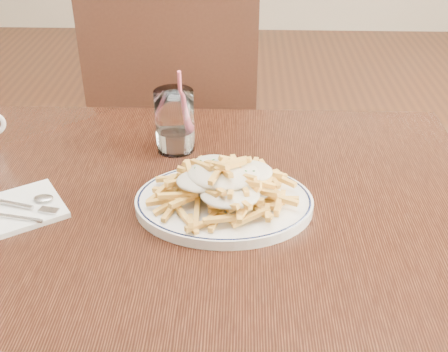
{
  "coord_description": "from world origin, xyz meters",
  "views": [
    {
      "loc": [
        0.11,
        -0.9,
        1.36
      ],
      "look_at": [
        0.09,
        -0.04,
        0.82
      ],
      "focal_mm": 45.0,
      "sensor_mm": 36.0,
      "label": 1
    }
  ],
  "objects_px": {
    "table": "(182,229)",
    "loaded_fries": "(224,180)",
    "fries_plate": "(224,202)",
    "chair_far": "(176,117)",
    "water_glass": "(175,125)"
  },
  "relations": [
    {
      "from": "table",
      "to": "loaded_fries",
      "type": "height_order",
      "value": "loaded_fries"
    },
    {
      "from": "chair_far",
      "to": "water_glass",
      "type": "bearing_deg",
      "value": -83.08
    },
    {
      "from": "chair_far",
      "to": "water_glass",
      "type": "xyz_separation_m",
      "value": [
        0.06,
        -0.49,
        0.22
      ]
    },
    {
      "from": "chair_far",
      "to": "water_glass",
      "type": "distance_m",
      "value": 0.54
    },
    {
      "from": "chair_far",
      "to": "loaded_fries",
      "type": "height_order",
      "value": "chair_far"
    },
    {
      "from": "chair_far",
      "to": "fries_plate",
      "type": "height_order",
      "value": "chair_far"
    },
    {
      "from": "table",
      "to": "loaded_fries",
      "type": "bearing_deg",
      "value": -22.69
    },
    {
      "from": "table",
      "to": "chair_far",
      "type": "bearing_deg",
      "value": 97.37
    },
    {
      "from": "loaded_fries",
      "to": "fries_plate",
      "type": "bearing_deg",
      "value": 0.0
    },
    {
      "from": "chair_far",
      "to": "fries_plate",
      "type": "xyz_separation_m",
      "value": [
        0.17,
        -0.72,
        0.17
      ]
    },
    {
      "from": "water_glass",
      "to": "chair_far",
      "type": "bearing_deg",
      "value": 96.92
    },
    {
      "from": "table",
      "to": "loaded_fries",
      "type": "relative_size",
      "value": 4.16
    },
    {
      "from": "fries_plate",
      "to": "loaded_fries",
      "type": "height_order",
      "value": "loaded_fries"
    },
    {
      "from": "chair_far",
      "to": "fries_plate",
      "type": "relative_size",
      "value": 2.78
    },
    {
      "from": "table",
      "to": "loaded_fries",
      "type": "distance_m",
      "value": 0.17
    }
  ]
}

